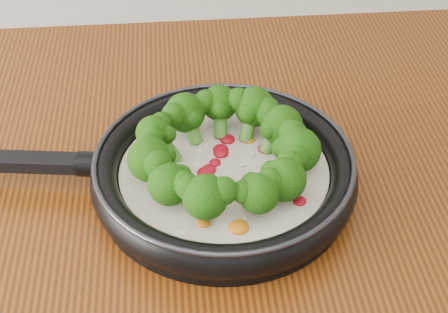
{
  "coord_description": "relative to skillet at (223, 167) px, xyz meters",
  "views": [
    {
      "loc": [
        0.02,
        0.52,
        1.42
      ],
      "look_at": [
        0.08,
        1.08,
        0.95
      ],
      "focal_mm": 53.28,
      "sensor_mm": 36.0,
      "label": 1
    }
  ],
  "objects": [
    {
      "name": "skillet",
      "position": [
        0.0,
        0.0,
        0.0
      ],
      "size": [
        0.49,
        0.34,
        0.09
      ],
      "color": "black",
      "rests_on": "counter"
    }
  ]
}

